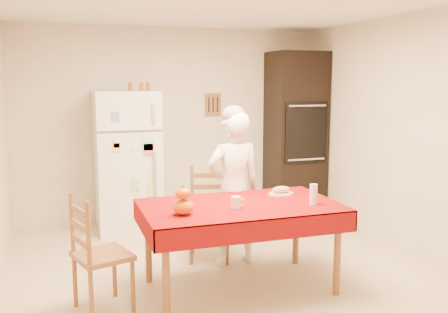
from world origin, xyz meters
name	(u,v)px	position (x,y,z in m)	size (l,w,h in m)	color
floor	(228,279)	(0.00, 0.00, 0.00)	(4.50, 4.50, 0.00)	#BFAC8A
room_shell	(228,103)	(0.00, 0.00, 1.62)	(4.02, 4.52, 2.51)	beige
refrigerator	(127,161)	(-0.65, 1.88, 0.85)	(0.75, 0.74, 1.70)	white
oven_cabinet	(295,134)	(1.63, 1.93, 1.10)	(0.70, 0.62, 2.20)	black
dining_table	(240,212)	(0.04, -0.23, 0.69)	(1.70, 1.00, 0.76)	brown
chair_far	(209,209)	(0.01, 0.63, 0.51)	(0.52, 0.51, 0.95)	brown
chair_left	(94,250)	(-1.20, -0.30, 0.51)	(0.51, 0.52, 0.95)	brown
seated_woman	(234,189)	(0.18, 0.36, 0.76)	(0.56, 0.37, 1.53)	white
coffee_mug	(236,202)	(-0.05, -0.34, 0.81)	(0.08, 0.08, 0.10)	white
pumpkin_lower	(183,207)	(-0.51, -0.40, 0.82)	(0.17, 0.17, 0.13)	#ED4A05
pumpkin_upper	(183,194)	(-0.51, -0.40, 0.93)	(0.12, 0.12, 0.09)	#D05404
wine_glass	(313,194)	(0.64, -0.42, 0.85)	(0.07, 0.07, 0.18)	white
bread_plate	(281,194)	(0.53, 0.00, 0.77)	(0.24, 0.24, 0.02)	white
bread_loaf	(281,190)	(0.53, 0.00, 0.81)	(0.18, 0.10, 0.06)	#A87A52
spice_jar_left	(130,86)	(-0.58, 1.93, 1.75)	(0.05, 0.05, 0.10)	brown
spice_jar_mid	(141,86)	(-0.45, 1.93, 1.75)	(0.05, 0.05, 0.10)	brown
spice_jar_right	(148,86)	(-0.37, 1.93, 1.75)	(0.05, 0.05, 0.10)	brown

